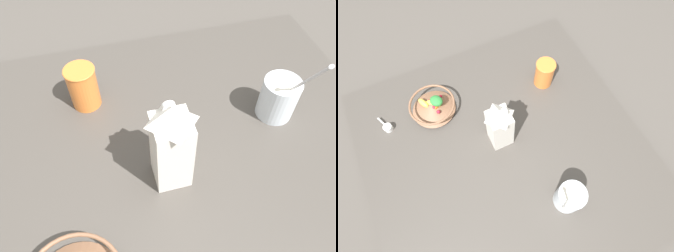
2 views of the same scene
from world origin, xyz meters
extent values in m
plane|color=#4C4742|center=(0.00, 0.00, 0.00)|extent=(6.00, 6.00, 0.00)
cube|color=#47423D|center=(0.00, 0.00, 0.02)|extent=(1.19, 1.19, 0.04)
cube|color=silver|center=(0.07, -0.01, 0.15)|extent=(0.09, 0.09, 0.22)
pyramid|color=silver|center=(0.07, -0.01, 0.28)|extent=(0.09, 0.09, 0.05)
cylinder|color=white|center=(0.07, -0.03, 0.28)|extent=(0.03, 0.01, 0.03)
cylinder|color=silver|center=(-0.29, -0.13, 0.10)|extent=(0.11, 0.11, 0.13)
cylinder|color=white|center=(-0.29, -0.13, 0.15)|extent=(0.10, 0.10, 0.02)
cylinder|color=silver|center=(-0.31, -0.09, 0.20)|extent=(0.04, 0.11, 0.19)
ellipsoid|color=silver|center=(-0.32, -0.04, 0.30)|extent=(0.02, 0.02, 0.01)
cylinder|color=orange|center=(0.25, -0.32, 0.11)|extent=(0.09, 0.09, 0.14)
torus|color=orange|center=(0.25, -0.32, 0.17)|extent=(0.09, 0.09, 0.01)
camera|label=1|loc=(0.19, 0.41, 0.80)|focal=35.00mm
camera|label=2|loc=(-0.34, 0.16, 1.13)|focal=28.00mm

